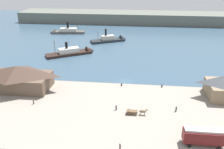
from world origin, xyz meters
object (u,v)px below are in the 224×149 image
object	(u,v)px
pedestrian_at_waters_edge	(116,108)
ferry_approaching_east	(112,39)
ferry_shed_central_terminal	(18,77)
ferry_approaching_west	(75,52)
ferry_mid_harbor	(65,31)
street_tram	(204,136)
pedestrian_walking_west	(176,109)
horse_cart	(136,111)
pedestrian_near_cart	(34,102)
mooring_post_east	(122,84)
pedestrian_standing_center	(120,147)
mooring_post_west	(162,86)

from	to	relation	value
pedestrian_at_waters_edge	ferry_approaching_east	bearing A→B (deg)	96.95
ferry_shed_central_terminal	ferry_approaching_west	xyz separation A→B (m)	(9.23, 40.60, -4.24)
ferry_mid_harbor	street_tram	bearing A→B (deg)	-58.22
pedestrian_walking_west	ferry_approaching_east	size ratio (longest dim) A/B	0.08
horse_cart	pedestrian_at_waters_edge	size ratio (longest dim) A/B	3.58
horse_cart	ferry_mid_harbor	world-z (taller)	ferry_mid_harbor
pedestrian_near_cart	mooring_post_east	size ratio (longest dim) A/B	1.67
pedestrian_standing_center	pedestrian_near_cart	bearing A→B (deg)	148.63
pedestrian_at_waters_edge	ferry_mid_harbor	bearing A→B (deg)	115.16
horse_cart	pedestrian_near_cart	size ratio (longest dim) A/B	3.94
ferry_approaching_east	mooring_post_east	bearing A→B (deg)	-80.82
ferry_shed_central_terminal	ferry_approaching_east	distance (m)	70.25
pedestrian_at_waters_edge	pedestrian_near_cart	xyz separation A→B (m)	(-25.18, 0.55, -0.07)
pedestrian_at_waters_edge	pedestrian_walking_west	bearing A→B (deg)	3.78
pedestrian_at_waters_edge	pedestrian_walking_west	size ratio (longest dim) A/B	0.97
pedestrian_walking_west	ferry_mid_harbor	distance (m)	107.61
ferry_approaching_east	ferry_approaching_west	distance (m)	29.51
mooring_post_west	pedestrian_at_waters_edge	bearing A→B (deg)	-132.03
mooring_post_east	pedestrian_walking_west	bearing A→B (deg)	-41.13
street_tram	pedestrian_near_cart	size ratio (longest dim) A/B	6.24
street_tram	ferry_mid_harbor	xyz separation A→B (m)	(-63.89, 103.14, -2.43)
pedestrian_standing_center	street_tram	bearing A→B (deg)	11.14
mooring_post_east	mooring_post_west	bearing A→B (deg)	1.14
street_tram	pedestrian_standing_center	size ratio (longest dim) A/B	5.31
ferry_mid_harbor	ferry_approaching_east	size ratio (longest dim) A/B	1.10
pedestrian_walking_west	mooring_post_west	distance (m)	15.12
ferry_shed_central_terminal	horse_cart	size ratio (longest dim) A/B	3.64
horse_cart	mooring_post_west	bearing A→B (deg)	63.89
pedestrian_near_cart	mooring_post_east	world-z (taller)	pedestrian_near_cart
pedestrian_walking_west	mooring_post_west	world-z (taller)	pedestrian_walking_west
mooring_post_west	pedestrian_walking_west	bearing A→B (deg)	-79.55
horse_cart	mooring_post_east	size ratio (longest dim) A/B	6.60
ferry_approaching_west	pedestrian_walking_west	bearing A→B (deg)	-49.49
mooring_post_west	ferry_mid_harbor	xyz separation A→B (m)	(-56.99, 74.64, -0.36)
pedestrian_near_cart	ferry_approaching_west	size ratio (longest dim) A/B	0.06
pedestrian_at_waters_edge	pedestrian_walking_west	xyz separation A→B (m)	(17.16, 1.13, 0.02)
ferry_approaching_east	pedestrian_standing_center	bearing A→B (deg)	-82.81
pedestrian_walking_west	ferry_mid_harbor	world-z (taller)	ferry_mid_harbor
pedestrian_at_waters_edge	street_tram	bearing A→B (deg)	-30.41
ferry_shed_central_terminal	ferry_approaching_east	bearing A→B (deg)	69.02
pedestrian_at_waters_edge	mooring_post_west	bearing A→B (deg)	47.97
ferry_shed_central_terminal	pedestrian_near_cart	xyz separation A→B (m)	(9.12, -9.41, -3.45)
street_tram	ferry_approaching_east	world-z (taller)	ferry_approaching_east
pedestrian_at_waters_edge	ferry_approaching_east	world-z (taller)	ferry_approaching_east
ferry_shed_central_terminal	ferry_approaching_west	bearing A→B (deg)	77.19
pedestrian_walking_west	pedestrian_near_cart	distance (m)	42.35
pedestrian_walking_west	pedestrian_near_cart	bearing A→B (deg)	-179.22
pedestrian_walking_west	mooring_post_east	size ratio (longest dim) A/B	1.89
street_tram	pedestrian_at_waters_edge	size ratio (longest dim) A/B	5.67
pedestrian_near_cart	ferry_approaching_west	bearing A→B (deg)	89.87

